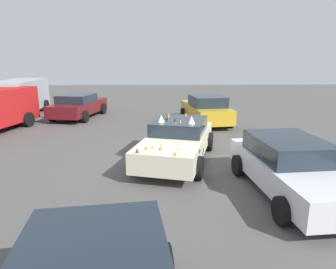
{
  "coord_description": "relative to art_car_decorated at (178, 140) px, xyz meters",
  "views": [
    {
      "loc": [
        -9.44,
        0.63,
        3.29
      ],
      "look_at": [
        0.0,
        0.3,
        0.9
      ],
      "focal_mm": 31.97,
      "sensor_mm": 36.0,
      "label": 1
    }
  ],
  "objects": [
    {
      "name": "parked_sedan_far_left",
      "position": [
        7.69,
        5.19,
        0.01
      ],
      "size": [
        4.55,
        2.68,
        1.36
      ],
      "rotation": [
        0.0,
        0.0,
        -0.19
      ],
      "color": "#5B1419",
      "rests_on": "ground"
    },
    {
      "name": "parked_sedan_behind_right",
      "position": [
        5.83,
        -1.86,
        0.05
      ],
      "size": [
        4.47,
        2.4,
        1.48
      ],
      "rotation": [
        0.0,
        0.0,
        0.13
      ],
      "color": "gold",
      "rests_on": "ground"
    },
    {
      "name": "ground_plane",
      "position": [
        -0.07,
        0.02,
        -0.69
      ],
      "size": [
        60.0,
        60.0,
        0.0
      ],
      "primitive_type": "plane",
      "color": "#514F4C"
    },
    {
      "name": "art_car_decorated",
      "position": [
        0.0,
        0.0,
        0.0
      ],
      "size": [
        4.9,
        2.96,
        1.56
      ],
      "rotation": [
        0.0,
        0.0,
        2.87
      ],
      "color": "beige",
      "rests_on": "ground"
    },
    {
      "name": "parked_sedan_near_right",
      "position": [
        -2.62,
        -2.63,
        0.01
      ],
      "size": [
        4.46,
        2.2,
        1.37
      ],
      "rotation": [
        0.0,
        0.0,
        3.22
      ],
      "color": "silver",
      "rests_on": "ground"
    },
    {
      "name": "parked_van_far_right",
      "position": [
        8.45,
        8.82,
        0.49
      ],
      "size": [
        5.3,
        2.4,
        2.08
      ],
      "rotation": [
        0.0,
        0.0,
        3.2
      ],
      "color": "#9EA3A8",
      "rests_on": "ground"
    }
  ]
}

